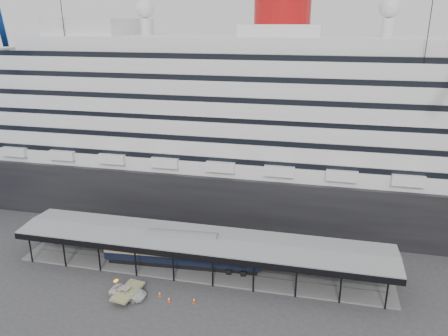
% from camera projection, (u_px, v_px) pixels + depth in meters
% --- Properties ---
extents(ground, '(200.00, 200.00, 0.00)m').
position_uv_depth(ground, '(191.00, 287.00, 61.36)').
color(ground, '#343436').
rests_on(ground, ground).
extents(cruise_ship, '(130.00, 30.00, 43.90)m').
position_uv_depth(cruise_ship, '(237.00, 113.00, 84.99)').
color(cruise_ship, black).
rests_on(cruise_ship, ground).
extents(platform_canopy, '(56.00, 9.18, 5.30)m').
position_uv_depth(platform_canopy, '(201.00, 254.00, 65.21)').
color(platform_canopy, slate).
rests_on(platform_canopy, ground).
extents(port_truck, '(5.35, 3.00, 1.41)m').
position_uv_depth(port_truck, '(128.00, 292.00, 58.90)').
color(port_truck, silver).
rests_on(port_truck, ground).
extents(pullman_carriage, '(24.04, 4.75, 23.45)m').
position_uv_depth(pullman_carriage, '(183.00, 250.00, 65.66)').
color(pullman_carriage, black).
rests_on(pullman_carriage, ground).
extents(traffic_cone_left, '(0.39, 0.39, 0.76)m').
position_uv_depth(traffic_cone_left, '(169.00, 299.00, 57.96)').
color(traffic_cone_left, '#FC450E').
rests_on(traffic_cone_left, ground).
extents(traffic_cone_mid, '(0.40, 0.40, 0.72)m').
position_uv_depth(traffic_cone_mid, '(160.00, 294.00, 59.19)').
color(traffic_cone_mid, '#DA5B0C').
rests_on(traffic_cone_mid, ground).
extents(traffic_cone_right, '(0.50, 0.50, 0.80)m').
position_uv_depth(traffic_cone_right, '(194.00, 300.00, 57.74)').
color(traffic_cone_right, '#D1450B').
rests_on(traffic_cone_right, ground).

